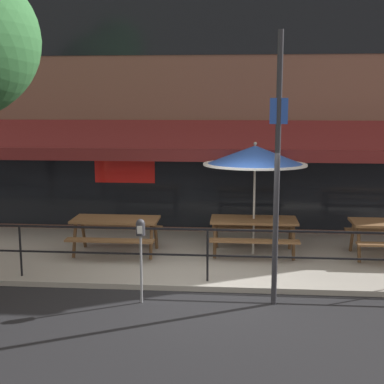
# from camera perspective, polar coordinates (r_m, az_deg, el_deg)

# --- Properties ---
(ground_plane) EXTENTS (120.00, 120.00, 0.00)m
(ground_plane) POSITION_cam_1_polar(r_m,az_deg,el_deg) (9.52, 1.55, -10.62)
(ground_plane) COLOR black
(patio_deck) EXTENTS (15.00, 4.00, 0.10)m
(patio_deck) POSITION_cam_1_polar(r_m,az_deg,el_deg) (11.40, 2.12, -6.89)
(patio_deck) COLOR #9E998E
(patio_deck) RESTS_ON ground
(restaurant_building) EXTENTS (15.00, 1.60, 7.24)m
(restaurant_building) POSITION_cam_1_polar(r_m,az_deg,el_deg) (13.15, 2.67, 10.99)
(restaurant_building) COLOR brown
(restaurant_building) RESTS_ON ground
(patio_railing) EXTENTS (13.84, 0.04, 0.97)m
(patio_railing) POSITION_cam_1_polar(r_m,az_deg,el_deg) (9.56, 1.67, -5.50)
(patio_railing) COLOR black
(patio_railing) RESTS_ON patio_deck
(picnic_table_left) EXTENTS (1.80, 1.42, 0.76)m
(picnic_table_left) POSITION_cam_1_polar(r_m,az_deg,el_deg) (11.38, -8.13, -3.59)
(picnic_table_left) COLOR brown
(picnic_table_left) RESTS_ON patio_deck
(picnic_table_centre) EXTENTS (1.80, 1.42, 0.76)m
(picnic_table_centre) POSITION_cam_1_polar(r_m,az_deg,el_deg) (11.30, 6.60, -3.65)
(picnic_table_centre) COLOR brown
(picnic_table_centre) RESTS_ON patio_deck
(patio_umbrella_centre) EXTENTS (2.14, 2.14, 2.38)m
(patio_umbrella_centre) POSITION_cam_1_polar(r_m,az_deg,el_deg) (11.08, 6.74, 3.82)
(patio_umbrella_centre) COLOR #B7B2A8
(patio_umbrella_centre) RESTS_ON patio_deck
(parking_meter_near) EXTENTS (0.15, 0.16, 1.42)m
(parking_meter_near) POSITION_cam_1_polar(r_m,az_deg,el_deg) (8.74, -5.51, -4.63)
(parking_meter_near) COLOR gray
(parking_meter_near) RESTS_ON ground
(street_sign_pole) EXTENTS (0.28, 0.09, 4.38)m
(street_sign_pole) POSITION_cam_1_polar(r_m,az_deg,el_deg) (8.55, 9.07, 2.45)
(street_sign_pole) COLOR #2D2D33
(street_sign_pole) RESTS_ON ground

